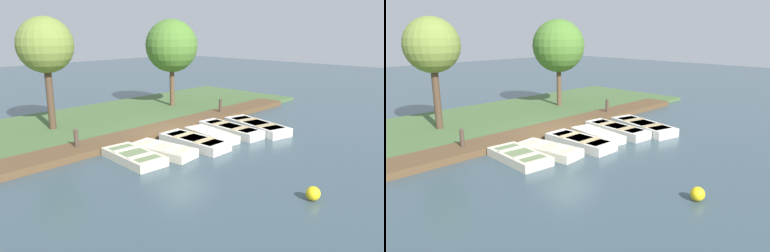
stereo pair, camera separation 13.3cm
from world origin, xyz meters
The scene contains 14 objects.
ground_plane centered at (0.00, 0.00, 0.00)m, with size 80.00×80.00×0.00m, color #384C56.
shore_bank centered at (-5.00, 0.00, 0.09)m, with size 8.00×24.00×0.18m.
dock_walkway centered at (-1.41, 0.00, 0.13)m, with size 1.57×19.49×0.27m.
rowboat_0 centered at (0.82, -3.32, 0.17)m, with size 2.74×1.44×0.35m.
rowboat_1 centered at (1.06, -2.08, 0.18)m, with size 2.78×1.45×0.36m.
rowboat_2 centered at (1.24, -0.48, 0.20)m, with size 3.10×1.17×0.40m.
rowboat_3 centered at (1.03, 0.86, 0.18)m, with size 2.82×1.47×0.36m.
rowboat_4 centered at (1.12, 2.14, 0.20)m, with size 3.38×1.36×0.40m.
rowboat_5 centered at (1.68, 3.47, 0.20)m, with size 3.68×2.05×0.41m.
mooring_post_near centered at (-1.49, -4.33, 0.51)m, with size 0.17×0.17×1.01m.
mooring_post_far centered at (-1.49, 4.59, 0.51)m, with size 0.17×0.17×1.01m.
buoy centered at (7.20, -1.88, 0.21)m, with size 0.42×0.42×0.42m.
park_tree_far_left centered at (-5.14, -3.48, 4.02)m, with size 2.53×2.53×5.33m.
park_tree_left centered at (-5.09, 4.31, 3.77)m, with size 3.12×3.12×5.35m.
Camera 2 is at (11.54, -11.33, 4.75)m, focal length 35.00 mm.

